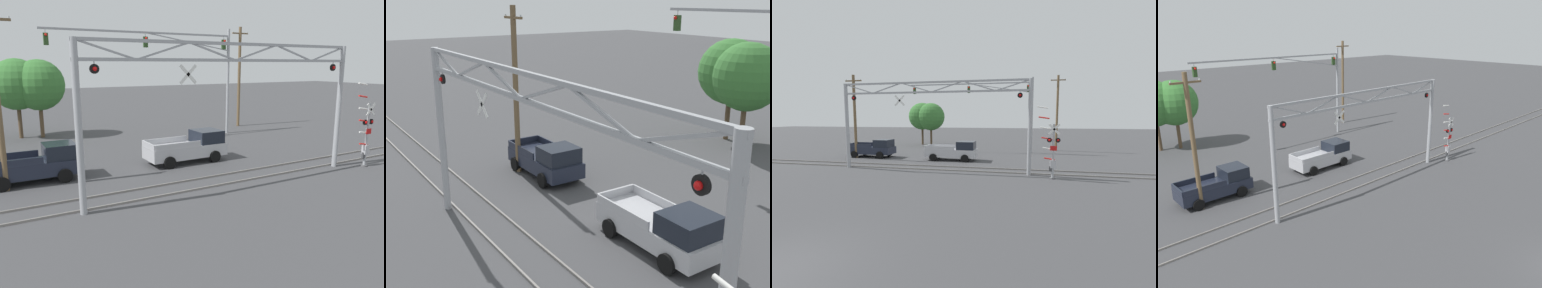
% 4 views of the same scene
% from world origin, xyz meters
% --- Properties ---
extents(rail_track_near, '(80.00, 0.08, 0.10)m').
position_xyz_m(rail_track_near, '(0.00, 14.17, 0.05)').
color(rail_track_near, gray).
rests_on(rail_track_near, ground_plane).
extents(rail_track_far, '(80.00, 0.08, 0.10)m').
position_xyz_m(rail_track_far, '(0.00, 15.60, 0.05)').
color(rail_track_far, gray).
rests_on(rail_track_far, ground_plane).
extents(crossing_gantry, '(15.29, 0.30, 7.05)m').
position_xyz_m(crossing_gantry, '(-0.01, 13.88, 4.68)').
color(crossing_gantry, '#9EA0A5').
rests_on(crossing_gantry, ground_plane).
extents(pickup_truck_lead, '(5.09, 2.18, 1.92)m').
position_xyz_m(pickup_truck_lead, '(0.50, 19.23, 0.92)').
color(pickup_truck_lead, '#B7B7BC').
rests_on(pickup_truck_lead, ground_plane).
extents(pickup_truck_following, '(4.76, 2.18, 1.92)m').
position_xyz_m(pickup_truck_following, '(-8.48, 19.57, 0.92)').
color(pickup_truck_following, '#1E2333').
rests_on(pickup_truck_following, ground_plane).
extents(utility_pole_left, '(1.80, 0.28, 8.62)m').
position_xyz_m(utility_pole_left, '(-10.05, 18.69, 4.46)').
color(utility_pole_left, brown).
rests_on(utility_pole_left, ground_plane).
extents(background_tree_beyond_span, '(4.19, 4.19, 6.47)m').
position_xyz_m(background_tree_beyond_span, '(-6.40, 32.39, 4.37)').
color(background_tree_beyond_span, brown).
rests_on(background_tree_beyond_span, ground_plane).
extents(background_tree_far_left_verge, '(4.18, 4.18, 6.54)m').
position_xyz_m(background_tree_far_left_verge, '(-8.02, 32.91, 4.44)').
color(background_tree_far_left_verge, brown).
rests_on(background_tree_far_left_verge, ground_plane).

